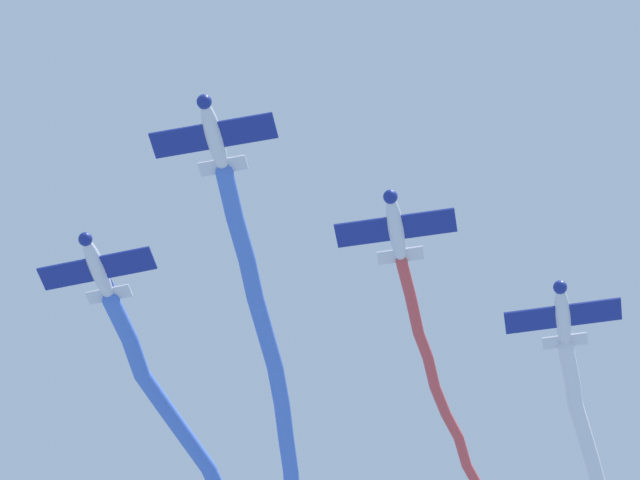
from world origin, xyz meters
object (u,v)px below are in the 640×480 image
(airplane_right_wing, at_px, (97,268))
(airplane_lead, at_px, (214,135))
(airplane_left_wing, at_px, (396,227))
(airplane_slot, at_px, (563,315))

(airplane_right_wing, bearing_deg, airplane_lead, 51.23)
(airplane_lead, distance_m, airplane_left_wing, 10.50)
(airplane_slot, bearing_deg, airplane_lead, -48.75)
(airplane_lead, distance_m, airplane_slot, 21.00)
(airplane_lead, distance_m, airplane_right_wing, 10.51)
(airplane_left_wing, relative_size, airplane_slot, 1.00)
(airplane_left_wing, distance_m, airplane_right_wing, 15.62)
(airplane_left_wing, bearing_deg, airplane_lead, -48.72)
(airplane_lead, bearing_deg, airplane_left_wing, 132.95)
(airplane_right_wing, xyz_separation_m, airplane_slot, (-23.28, 7.48, -0.60))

